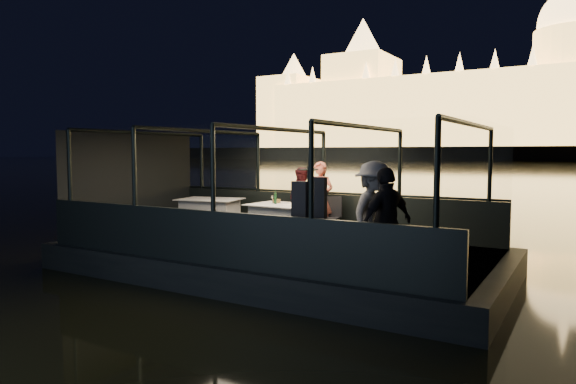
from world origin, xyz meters
The scene contains 29 objects.
river_water centered at (0.00, 80.00, 0.00)m, with size 500.00×500.00×0.00m, color black.
boat_hull centered at (0.00, 0.00, 0.00)m, with size 8.60×4.40×1.00m, color black.
boat_deck centered at (0.00, 0.00, 0.48)m, with size 8.00×4.00×0.04m, color black.
gunwale_port centered at (0.00, 2.00, 0.95)m, with size 8.00×0.08×0.90m, color black.
gunwale_starboard centered at (0.00, -2.00, 0.95)m, with size 8.00×0.08×0.90m, color black.
cabin_glass_port centered at (0.00, 2.00, 2.10)m, with size 8.00×0.02×1.40m, color #99B2B2, non-canonical shape.
cabin_glass_starboard centered at (0.00, -2.00, 2.10)m, with size 8.00×0.02×1.40m, color #99B2B2, non-canonical shape.
cabin_roof_glass centered at (0.00, 0.00, 2.80)m, with size 8.00×4.00×0.02m, color #99B2B2, non-canonical shape.
end_wall_fore centered at (-4.00, 0.00, 1.65)m, with size 0.02×4.00×2.30m, color black, non-canonical shape.
end_wall_aft centered at (4.00, 0.00, 1.65)m, with size 0.02×4.00×2.30m, color black, non-canonical shape.
canopy_ribs centered at (0.00, 0.00, 1.65)m, with size 8.00×4.00×2.30m, color black, non-canonical shape.
embankment centered at (0.00, 210.00, 1.00)m, with size 400.00×140.00×6.00m, color #423D33.
parliament_building centered at (0.00, 175.00, 29.00)m, with size 220.00×32.00×60.00m, color #F2D18C, non-canonical shape.
dining_table_central centered at (-0.23, 0.63, 0.89)m, with size 1.45×1.05×0.77m, color silver.
dining_table_aft centered at (-2.52, 1.00, 0.89)m, with size 1.42×1.03×0.75m, color white.
chair_port_left centered at (-0.14, 1.44, 0.95)m, with size 0.45×0.45×0.96m, color black.
chair_port_right centered at (0.42, 1.44, 0.95)m, with size 0.41×0.41×0.89m, color black.
coat_stand centered at (1.52, -1.56, 1.40)m, with size 0.45×0.36×1.63m, color black, non-canonical shape.
person_woman_coral centered at (0.15, 1.55, 1.25)m, with size 0.60×0.40×1.65m, color #EE7456.
person_man_maroon centered at (-0.28, 1.56, 1.25)m, with size 0.73×0.56×1.51m, color #3C1114.
passenger_stripe centered at (2.34, -0.90, 1.35)m, with size 1.12×0.63×1.72m, color white.
passenger_dark centered at (2.72, -1.36, 1.35)m, with size 0.97×0.41×1.64m, color black.
wine_bottle centered at (-0.46, 0.65, 1.42)m, with size 0.06×0.06×0.28m, color #123419.
bread_basket centered at (-0.55, 0.84, 1.31)m, with size 0.18×0.18×0.07m, color brown.
amber_candle centered at (0.15, 0.69, 1.31)m, with size 0.06×0.06×0.08m, color #FFB23F.
plate_near centered at (0.37, 0.71, 1.27)m, with size 0.22×0.22×0.01m, color white.
plate_far centered at (-0.30, 0.89, 1.27)m, with size 0.24×0.24×0.01m, color silver.
wine_glass_white centered at (-0.50, 0.59, 1.36)m, with size 0.06×0.06×0.17m, color white, non-canonical shape.
wine_glass_red centered at (0.24, 0.95, 1.36)m, with size 0.06×0.06×0.18m, color silver, non-canonical shape.
Camera 1 is at (5.26, -8.54, 2.35)m, focal length 32.00 mm.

